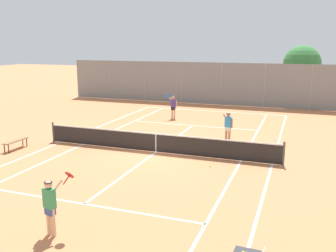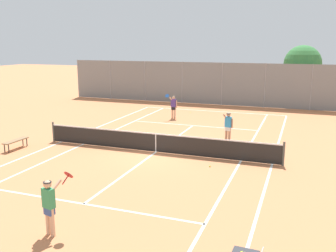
# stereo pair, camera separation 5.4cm
# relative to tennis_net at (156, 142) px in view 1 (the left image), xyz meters

# --- Properties ---
(ground_plane) EXTENTS (120.00, 120.00, 0.00)m
(ground_plane) POSITION_rel_tennis_net_xyz_m (0.00, 0.00, -0.51)
(ground_plane) COLOR #CC7A4C
(court_line_markings) EXTENTS (11.10, 23.90, 0.01)m
(court_line_markings) POSITION_rel_tennis_net_xyz_m (0.00, 0.00, -0.51)
(court_line_markings) COLOR silver
(court_line_markings) RESTS_ON ground
(tennis_net) EXTENTS (12.00, 0.10, 1.07)m
(tennis_net) POSITION_rel_tennis_net_xyz_m (0.00, 0.00, 0.00)
(tennis_net) COLOR #474C47
(tennis_net) RESTS_ON ground
(player_near_side) EXTENTS (0.79, 0.71, 1.77)m
(player_near_side) POSITION_rel_tennis_net_xyz_m (0.27, -8.46, 0.42)
(player_near_side) COLOR #D8A884
(player_near_side) RESTS_ON ground
(player_far_left) EXTENTS (0.71, 0.72, 1.77)m
(player_far_left) POSITION_rel_tennis_net_xyz_m (-1.94, 8.13, 0.42)
(player_far_left) COLOR #D8A884
(player_far_left) RESTS_ON ground
(player_far_right) EXTENTS (0.50, 0.47, 1.60)m
(player_far_right) POSITION_rel_tennis_net_xyz_m (2.91, 3.13, 0.40)
(player_far_right) COLOR tan
(player_far_right) RESTS_ON ground
(loose_tennis_ball_0) EXTENTS (0.07, 0.07, 0.07)m
(loose_tennis_ball_0) POSITION_rel_tennis_net_xyz_m (3.01, -1.26, -0.48)
(loose_tennis_ball_0) COLOR #D1DB33
(loose_tennis_ball_0) RESTS_ON ground
(loose_tennis_ball_1) EXTENTS (0.07, 0.07, 0.07)m
(loose_tennis_ball_1) POSITION_rel_tennis_net_xyz_m (-1.49, 10.71, -0.48)
(loose_tennis_ball_1) COLOR #D1DB33
(loose_tennis_ball_1) RESTS_ON ground
(loose_tennis_ball_2) EXTENTS (0.07, 0.07, 0.07)m
(loose_tennis_ball_2) POSITION_rel_tennis_net_xyz_m (4.19, 10.87, -0.48)
(loose_tennis_ball_2) COLOR #D1DB33
(loose_tennis_ball_2) RESTS_ON ground
(loose_tennis_ball_3) EXTENTS (0.07, 0.07, 0.07)m
(loose_tennis_ball_3) POSITION_rel_tennis_net_xyz_m (-3.61, 1.78, -0.48)
(loose_tennis_ball_3) COLOR #D1DB33
(loose_tennis_ball_3) RESTS_ON ground
(courtside_bench) EXTENTS (0.36, 1.50, 0.47)m
(courtside_bench) POSITION_rel_tennis_net_xyz_m (-6.79, -1.91, -0.10)
(courtside_bench) COLOR olive
(courtside_bench) RESTS_ON ground
(back_fence) EXTENTS (28.45, 0.08, 3.61)m
(back_fence) POSITION_rel_tennis_net_xyz_m (0.00, 15.02, 1.30)
(back_fence) COLOR gray
(back_fence) RESTS_ON ground
(tree_behind_left) EXTENTS (3.08, 3.08, 5.04)m
(tree_behind_left) POSITION_rel_tennis_net_xyz_m (6.27, 17.38, 2.91)
(tree_behind_left) COLOR brown
(tree_behind_left) RESTS_ON ground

